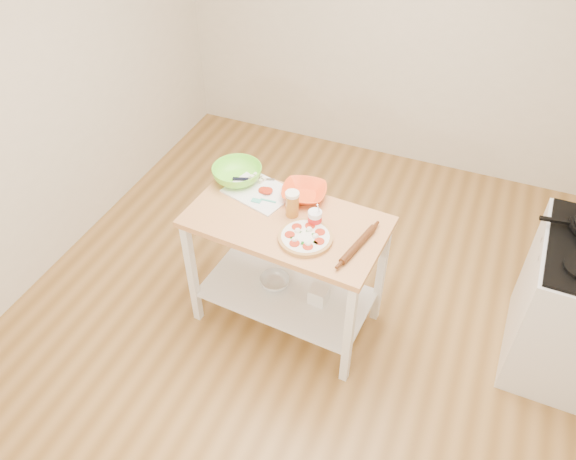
# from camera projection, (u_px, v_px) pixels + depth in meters

# --- Properties ---
(room_shell) EXTENTS (4.04, 4.54, 2.74)m
(room_shell) POSITION_uv_depth(u_px,v_px,m) (310.00, 162.00, 3.00)
(room_shell) COLOR olive
(room_shell) RESTS_ON ground
(prep_island) EXTENTS (1.23, 0.73, 0.90)m
(prep_island) POSITION_uv_depth(u_px,v_px,m) (286.00, 250.00, 3.51)
(prep_island) COLOR tan
(prep_island) RESTS_ON ground
(pizza) EXTENTS (0.32, 0.32, 0.05)m
(pizza) POSITION_uv_depth(u_px,v_px,m) (305.00, 237.00, 3.20)
(pizza) COLOR tan
(pizza) RESTS_ON prep_island
(cutting_board) EXTENTS (0.47, 0.40, 0.04)m
(cutting_board) POSITION_uv_depth(u_px,v_px,m) (260.00, 191.00, 3.53)
(cutting_board) COLOR white
(cutting_board) RESTS_ON prep_island
(spatula) EXTENTS (0.15, 0.05, 0.01)m
(spatula) POSITION_uv_depth(u_px,v_px,m) (263.00, 201.00, 3.45)
(spatula) COLOR #4BC5AC
(spatula) RESTS_ON cutting_board
(knife) EXTENTS (0.26, 0.12, 0.01)m
(knife) POSITION_uv_depth(u_px,v_px,m) (248.00, 179.00, 3.61)
(knife) COLOR silver
(knife) RESTS_ON cutting_board
(orange_bowl) EXTENTS (0.32, 0.32, 0.07)m
(orange_bowl) POSITION_uv_depth(u_px,v_px,m) (304.00, 193.00, 3.48)
(orange_bowl) COLOR #FF501B
(orange_bowl) RESTS_ON prep_island
(green_bowl) EXTENTS (0.39, 0.39, 0.10)m
(green_bowl) POSITION_uv_depth(u_px,v_px,m) (237.00, 174.00, 3.60)
(green_bowl) COLOR #78E937
(green_bowl) RESTS_ON prep_island
(beer_pint) EXTENTS (0.08, 0.08, 0.17)m
(beer_pint) POSITION_uv_depth(u_px,v_px,m) (292.00, 204.00, 3.32)
(beer_pint) COLOR #AF7027
(beer_pint) RESTS_ON prep_island
(yogurt_tub) EXTENTS (0.08, 0.08, 0.18)m
(yogurt_tub) POSITION_uv_depth(u_px,v_px,m) (315.00, 218.00, 3.27)
(yogurt_tub) COLOR white
(yogurt_tub) RESTS_ON prep_island
(rolling_pin) EXTENTS (0.12, 0.35, 0.04)m
(rolling_pin) POSITION_uv_depth(u_px,v_px,m) (358.00, 244.00, 3.15)
(rolling_pin) COLOR #582D14
(rolling_pin) RESTS_ON prep_island
(shelf_glass_bowl) EXTENTS (0.27, 0.27, 0.06)m
(shelf_glass_bowl) POSITION_uv_depth(u_px,v_px,m) (275.00, 282.00, 3.79)
(shelf_glass_bowl) COLOR silver
(shelf_glass_bowl) RESTS_ON prep_island
(shelf_bin) EXTENTS (0.12, 0.12, 0.11)m
(shelf_bin) POSITION_uv_depth(u_px,v_px,m) (319.00, 295.00, 3.67)
(shelf_bin) COLOR white
(shelf_bin) RESTS_ON prep_island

